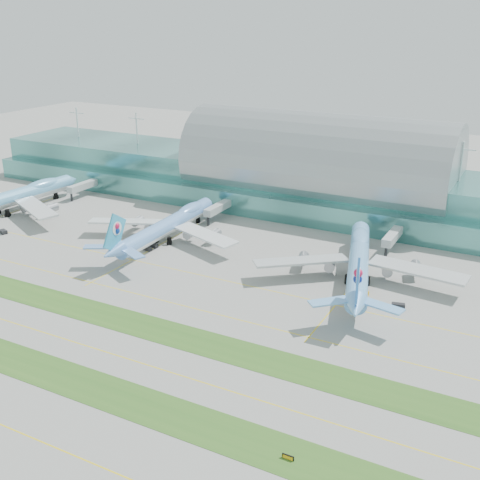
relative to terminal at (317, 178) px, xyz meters
The scene contains 17 objects.
ground 129.58m from the terminal, 90.00° to the right, with size 700.00×700.00×0.00m, color gray.
terminal is the anchor object (origin of this frame).
grass_strip_near 157.43m from the terminal, 90.00° to the right, with size 420.00×12.00×0.08m, color #2D591E.
grass_strip_far 127.58m from the terminal, 90.00° to the right, with size 420.00×12.00×0.08m, color #2D591E.
taxiline_a 177.36m from the terminal, 90.00° to the right, with size 420.00×0.35×0.01m, color yellow.
taxiline_b 143.50m from the terminal, 90.00° to the right, with size 420.00×0.35×0.01m, color yellow.
taxiline_c 111.70m from the terminal, 90.01° to the right, with size 420.00×0.35×0.01m, color yellow.
taxiline_d 89.92m from the terminal, 90.01° to the right, with size 420.00×0.35×0.01m, color yellow.
airliner_a 136.73m from the terminal, 149.38° to the right, with size 72.80×82.85×22.79m.
airliner_b 75.11m from the terminal, 118.84° to the right, with size 66.06×74.96×20.64m.
airliner_c 78.74m from the terminal, 58.66° to the right, with size 67.02×77.58×21.78m.
gse_b 135.12m from the terminal, 137.55° to the right, with size 3.72×2.11×1.44m, color black.
gse_c 87.74m from the terminal, 115.09° to the right, with size 3.30×1.82×1.30m, color black.
gse_d 84.65m from the terminal, 115.87° to the right, with size 3.30×2.05×1.41m, color black.
gse_e 91.46m from the terminal, 59.56° to the right, with size 3.73×2.06×1.44m, color #E8A80D.
gse_f 101.29m from the terminal, 54.62° to the right, with size 3.97×1.71×1.54m, color black.
taxiway_sign_east 167.70m from the terminal, 70.68° to the right, with size 2.56×0.33×1.08m.
Camera 1 is at (92.01, -118.49, 82.79)m, focal length 45.00 mm.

